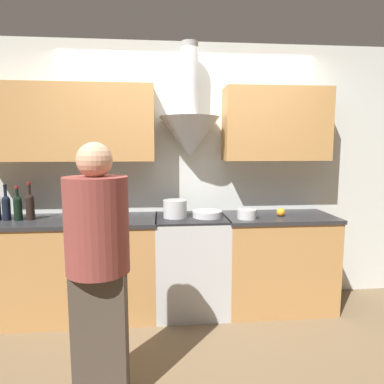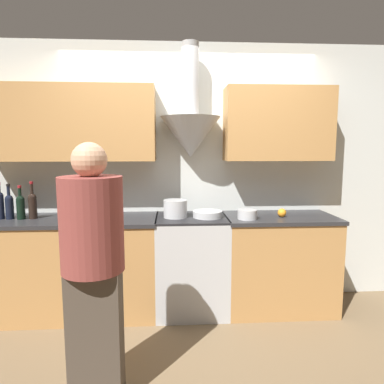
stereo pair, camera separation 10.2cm
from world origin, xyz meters
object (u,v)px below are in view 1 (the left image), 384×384
object	(u,v)px
wine_bottle_2	(6,206)
person_foreground_left	(98,265)
stock_pot	(175,209)
orange_fruit	(281,212)
wine_bottle_3	(18,207)
saucepan	(247,214)
mixing_bowl	(207,214)
stove_range	(191,263)
wine_bottle_4	(30,205)

from	to	relation	value
wine_bottle_2	person_foreground_left	xyz separation A→B (m)	(1.00, -1.15, -0.17)
wine_bottle_2	person_foreground_left	bearing A→B (deg)	-48.79
stock_pot	person_foreground_left	xyz separation A→B (m)	(-0.51, -1.13, -0.13)
orange_fruit	person_foreground_left	size ratio (longest dim) A/B	0.05
wine_bottle_2	wine_bottle_3	bearing A→B (deg)	-7.63
orange_fruit	saucepan	distance (m)	0.36
mixing_bowl	orange_fruit	xyz separation A→B (m)	(0.70, -0.03, 0.01)
stove_range	person_foreground_left	distance (m)	1.38
wine_bottle_2	stock_pot	size ratio (longest dim) A/B	1.47
orange_fruit	stove_range	bearing A→B (deg)	175.91
wine_bottle_3	stock_pot	world-z (taller)	wine_bottle_3
saucepan	orange_fruit	bearing A→B (deg)	11.56
stove_range	saucepan	size ratio (longest dim) A/B	5.22
wine_bottle_2	person_foreground_left	world-z (taller)	person_foreground_left
mixing_bowl	saucepan	size ratio (longest dim) A/B	1.56
wine_bottle_3	saucepan	world-z (taller)	wine_bottle_3
wine_bottle_2	stock_pot	world-z (taller)	wine_bottle_2
orange_fruit	wine_bottle_2	bearing A→B (deg)	178.54
mixing_bowl	stock_pot	bearing A→B (deg)	177.11
saucepan	wine_bottle_4	bearing A→B (deg)	175.96
wine_bottle_2	orange_fruit	size ratio (longest dim) A/B	4.04
wine_bottle_2	person_foreground_left	size ratio (longest dim) A/B	0.20
stove_range	wine_bottle_3	size ratio (longest dim) A/B	2.98
wine_bottle_2	saucepan	world-z (taller)	wine_bottle_2
wine_bottle_2	saucepan	size ratio (longest dim) A/B	1.83
wine_bottle_2	stock_pot	bearing A→B (deg)	-0.70
person_foreground_left	wine_bottle_4	bearing A→B (deg)	124.78
mixing_bowl	wine_bottle_3	bearing A→B (deg)	179.34
stove_range	saucepan	distance (m)	0.72
mixing_bowl	orange_fruit	size ratio (longest dim) A/B	3.46
mixing_bowl	person_foreground_left	bearing A→B (deg)	-126.29
stove_range	saucepan	world-z (taller)	saucepan
saucepan	stock_pot	bearing A→B (deg)	169.93
wine_bottle_3	orange_fruit	world-z (taller)	wine_bottle_3
wine_bottle_2	wine_bottle_4	bearing A→B (deg)	1.04
wine_bottle_3	mixing_bowl	distance (m)	1.72
wine_bottle_4	mixing_bowl	distance (m)	1.62
stove_range	stock_pot	size ratio (longest dim) A/B	4.19
wine_bottle_4	stove_range	bearing A→B (deg)	-0.27
stock_pot	orange_fruit	xyz separation A→B (m)	(1.00, -0.05, -0.04)
wine_bottle_3	person_foreground_left	world-z (taller)	person_foreground_left
stock_pot	mixing_bowl	size ratio (longest dim) A/B	0.80
mixing_bowl	saucepan	xyz separation A→B (m)	(0.35, -0.10, 0.01)
saucepan	wine_bottle_3	bearing A→B (deg)	176.65
wine_bottle_2	mixing_bowl	world-z (taller)	wine_bottle_2
wine_bottle_4	saucepan	world-z (taller)	wine_bottle_4
wine_bottle_4	stock_pot	world-z (taller)	wine_bottle_4
stove_range	wine_bottle_3	distance (m)	1.67
stove_range	stock_pot	distance (m)	0.56
saucepan	person_foreground_left	size ratio (longest dim) A/B	0.11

